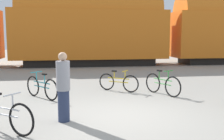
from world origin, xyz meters
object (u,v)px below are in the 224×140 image
at_px(bicycle_yellow, 118,82).
at_px(bicycle_silver, 4,115).
at_px(person_in_grey, 63,87).
at_px(bicycle_green, 162,84).
at_px(bicycle_teal, 42,87).
at_px(freight_train, 90,27).

distance_m(bicycle_yellow, bicycle_silver, 5.26).
height_order(bicycle_yellow, person_in_grey, person_in_grey).
xyz_separation_m(bicycle_green, bicycle_silver, (-4.81, -3.19, -0.01)).
height_order(bicycle_green, bicycle_teal, bicycle_green).
bearing_deg(person_in_grey, bicycle_green, 166.90).
bearing_deg(person_in_grey, freight_train, -146.47).
relative_size(bicycle_green, person_in_grey, 0.90).
distance_m(freight_train, bicycle_silver, 14.34).
relative_size(bicycle_yellow, person_in_grey, 0.81).
xyz_separation_m(bicycle_silver, person_in_grey, (1.29, 0.59, 0.49)).
xyz_separation_m(freight_train, person_in_grey, (-1.62, -13.22, -2.02)).
height_order(bicycle_teal, person_in_grey, person_in_grey).
bearing_deg(freight_train, bicycle_yellow, -87.61).
bearing_deg(person_in_grey, bicycle_silver, -24.78).
distance_m(freight_train, bicycle_yellow, 10.07).
xyz_separation_m(bicycle_green, bicycle_teal, (-4.36, 0.10, -0.01)).
relative_size(freight_train, bicycle_silver, 24.20).
relative_size(bicycle_green, bicycle_silver, 1.07).
height_order(freight_train, bicycle_silver, freight_train).
bearing_deg(bicycle_green, person_in_grey, -143.62).
height_order(freight_train, bicycle_green, freight_train).
distance_m(bicycle_green, person_in_grey, 4.40).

